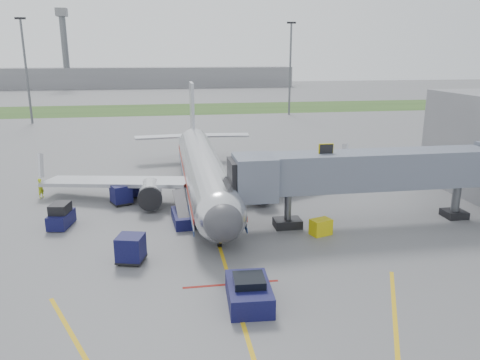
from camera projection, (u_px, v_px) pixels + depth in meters
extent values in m
plane|color=#565659|center=(223.00, 257.00, 32.82)|extent=(400.00, 400.00, 0.00)
cube|color=#2D4C1E|center=(178.00, 109.00, 118.48)|extent=(300.00, 25.00, 0.01)
cube|color=gold|center=(227.00, 270.00, 30.91)|extent=(0.25, 50.00, 0.01)
cube|color=maroon|center=(231.00, 284.00, 29.01)|extent=(6.00, 0.25, 0.01)
cylinder|color=silver|center=(203.00, 169.00, 46.38)|extent=(3.80, 28.00, 3.80)
sphere|color=silver|center=(221.00, 216.00, 33.06)|extent=(3.80, 3.80, 3.80)
sphere|color=#38383D|center=(223.00, 223.00, 31.82)|extent=(2.74, 2.74, 2.74)
cube|color=black|center=(221.00, 211.00, 32.53)|extent=(2.20, 1.20, 0.55)
cone|color=silver|center=(193.00, 140.00, 62.09)|extent=(3.80, 5.00, 3.80)
cube|color=#B7BAC1|center=(192.00, 110.00, 60.56)|extent=(0.35, 4.20, 7.00)
cube|color=#B7BAC1|center=(116.00, 182.00, 45.29)|extent=(15.10, 8.59, 1.13)
cube|color=#B7BAC1|center=(286.00, 174.00, 47.95)|extent=(15.10, 8.59, 1.13)
cylinder|color=silver|center=(150.00, 193.00, 43.07)|extent=(2.10, 3.60, 2.10)
cylinder|color=silver|center=(261.00, 188.00, 44.70)|extent=(2.10, 3.60, 2.10)
cube|color=maroon|center=(223.00, 172.00, 46.78)|extent=(0.05, 28.00, 0.45)
cube|color=navy|center=(223.00, 181.00, 47.01)|extent=(0.05, 28.00, 0.35)
cylinder|color=black|center=(219.00, 242.00, 34.64)|extent=(0.28, 0.70, 0.70)
cylinder|color=black|center=(178.00, 191.00, 47.05)|extent=(0.50, 1.00, 1.00)
cylinder|color=black|center=(229.00, 188.00, 47.86)|extent=(0.50, 1.00, 1.00)
cube|color=slate|center=(371.00, 170.00, 38.39)|extent=(20.00, 3.00, 3.00)
cube|color=slate|center=(254.00, 177.00, 36.92)|extent=(3.20, 3.60, 3.40)
cube|color=black|center=(239.00, 178.00, 36.73)|extent=(1.60, 3.00, 2.80)
cube|color=#C4B30B|center=(326.00, 150.00, 37.29)|extent=(1.20, 0.15, 1.00)
cylinder|color=#595B60|center=(288.00, 209.00, 38.11)|extent=(0.56, 0.56, 3.10)
cube|color=black|center=(287.00, 223.00, 38.42)|extent=(2.20, 1.60, 0.70)
cylinder|color=#595B60|center=(456.00, 200.00, 40.45)|extent=(0.70, 0.70, 3.10)
cube|color=black|center=(454.00, 214.00, 40.78)|extent=(1.80, 1.80, 0.60)
cylinder|color=#595B60|center=(27.00, 73.00, 92.12)|extent=(0.44, 0.44, 20.00)
cube|color=black|center=(20.00, 18.00, 89.43)|extent=(2.00, 0.40, 0.40)
cylinder|color=#595B60|center=(290.00, 70.00, 105.47)|extent=(0.44, 0.44, 20.00)
cube|color=black|center=(291.00, 23.00, 102.78)|extent=(2.00, 0.40, 0.40)
cube|color=slate|center=(146.00, 77.00, 192.01)|extent=(120.00, 14.00, 8.00)
cylinder|color=#595B60|center=(65.00, 52.00, 179.93)|extent=(2.40, 2.40, 28.00)
cube|color=slate|center=(61.00, 12.00, 176.10)|extent=(4.00, 4.00, 3.00)
cube|color=#0C0D37|center=(249.00, 294.00, 26.69)|extent=(2.62, 4.07, 1.21)
cube|color=black|center=(249.00, 281.00, 26.49)|extent=(1.84, 1.84, 0.55)
cylinder|color=black|center=(234.00, 310.00, 25.26)|extent=(0.29, 0.89, 0.88)
cylinder|color=black|center=(270.00, 308.00, 25.47)|extent=(0.29, 0.89, 0.88)
cylinder|color=black|center=(230.00, 285.00, 28.00)|extent=(0.29, 0.89, 0.88)
cylinder|color=black|center=(262.00, 283.00, 28.20)|extent=(0.29, 0.89, 0.88)
cube|color=#0C0D37|center=(61.00, 219.00, 38.49)|extent=(1.95, 3.06, 1.14)
cube|color=black|center=(60.00, 208.00, 38.24)|extent=(1.66, 2.03, 0.80)
cylinder|color=black|center=(50.00, 228.00, 37.60)|extent=(0.35, 0.60, 0.57)
cylinder|color=black|center=(64.00, 228.00, 37.59)|extent=(0.35, 0.60, 0.57)
cylinder|color=black|center=(60.00, 219.00, 39.58)|extent=(0.35, 0.60, 0.57)
cylinder|color=black|center=(73.00, 219.00, 39.56)|extent=(0.35, 0.60, 0.57)
cube|color=#0C0D37|center=(121.00, 194.00, 44.04)|extent=(2.24, 2.24, 1.69)
cube|color=black|center=(122.00, 202.00, 44.26)|extent=(2.31, 2.31, 0.13)
cylinder|color=black|center=(117.00, 206.00, 43.40)|extent=(0.34, 0.38, 0.31)
cylinder|color=black|center=(131.00, 203.00, 44.10)|extent=(0.34, 0.38, 0.31)
cylinder|color=black|center=(113.00, 202.00, 44.45)|extent=(0.34, 0.38, 0.31)
cylinder|color=black|center=(126.00, 200.00, 45.15)|extent=(0.34, 0.38, 0.31)
cube|color=#0C0D37|center=(131.00, 248.00, 31.85)|extent=(2.10, 2.10, 1.72)
cube|color=black|center=(131.00, 259.00, 32.08)|extent=(2.17, 2.17, 0.13)
cylinder|color=black|center=(119.00, 263.00, 31.51)|extent=(0.31, 0.36, 0.31)
cylinder|color=black|center=(138.00, 264.00, 31.39)|extent=(0.31, 0.36, 0.31)
cylinder|color=black|center=(125.00, 255.00, 32.79)|extent=(0.31, 0.36, 0.31)
cylinder|color=black|center=(144.00, 256.00, 32.67)|extent=(0.31, 0.36, 0.31)
cube|color=#0C0D37|center=(135.00, 188.00, 46.30)|extent=(1.85, 1.85, 1.45)
cube|color=black|center=(135.00, 195.00, 46.49)|extent=(1.90, 1.90, 0.11)
cylinder|color=black|center=(131.00, 198.00, 45.76)|extent=(0.28, 0.32, 0.26)
cylinder|color=black|center=(143.00, 196.00, 46.27)|extent=(0.28, 0.32, 0.26)
cylinder|color=black|center=(128.00, 195.00, 46.72)|extent=(0.28, 0.32, 0.26)
cylinder|color=black|center=(139.00, 193.00, 47.23)|extent=(0.28, 0.32, 0.26)
cube|color=#0C0D37|center=(182.00, 218.00, 39.22)|extent=(1.80, 3.95, 0.96)
cube|color=black|center=(181.00, 205.00, 39.45)|extent=(1.30, 4.36, 1.51)
cylinder|color=black|center=(178.00, 226.00, 37.85)|extent=(0.28, 0.61, 0.60)
cylinder|color=black|center=(191.00, 225.00, 38.10)|extent=(0.28, 0.61, 0.60)
cylinder|color=black|center=(174.00, 215.00, 40.45)|extent=(0.28, 0.61, 0.60)
cylinder|color=black|center=(186.00, 214.00, 40.69)|extent=(0.28, 0.61, 0.60)
cube|color=#C4B30B|center=(321.00, 227.00, 36.78)|extent=(1.84, 1.50, 1.27)
cylinder|color=black|center=(315.00, 234.00, 36.67)|extent=(0.30, 0.37, 0.32)
cylinder|color=black|center=(326.00, 231.00, 37.15)|extent=(0.30, 0.37, 0.32)
imported|color=#C0D619|center=(41.00, 188.00, 46.07)|extent=(0.79, 0.85, 1.95)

